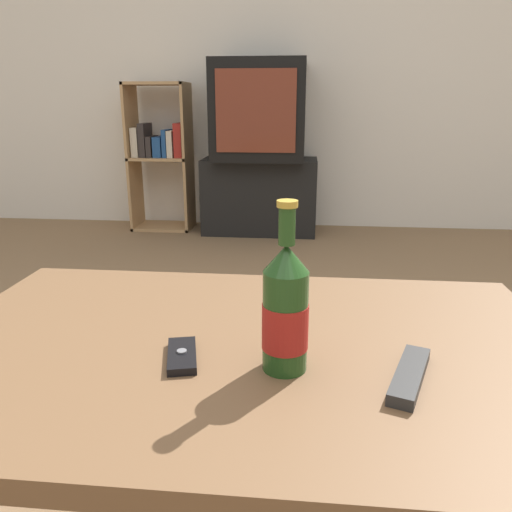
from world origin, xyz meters
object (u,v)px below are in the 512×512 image
(bookshelf, at_px, (160,152))
(beer_bottle, at_px, (285,311))
(cell_phone, at_px, (182,356))
(remote_control, at_px, (409,375))
(tv_stand, at_px, (260,196))
(television, at_px, (260,111))

(bookshelf, xyz_separation_m, beer_bottle, (1.04, -2.90, 0.03))
(cell_phone, bearing_deg, remote_control, -18.67)
(tv_stand, distance_m, cell_phone, 2.85)
(bookshelf, relative_size, beer_bottle, 3.74)
(tv_stand, relative_size, cell_phone, 6.62)
(beer_bottle, height_order, remote_control, beer_bottle)
(television, relative_size, bookshelf, 0.62)
(television, bearing_deg, tv_stand, 90.00)
(tv_stand, xyz_separation_m, remote_control, (0.50, -2.87, 0.24))
(television, height_order, beer_bottle, television)
(bookshelf, distance_m, beer_bottle, 3.08)
(cell_phone, bearing_deg, television, 78.88)
(television, relative_size, remote_control, 3.74)
(tv_stand, xyz_separation_m, cell_phone, (0.12, -2.83, 0.24))
(remote_control, bearing_deg, beer_bottle, -166.10)
(bookshelf, xyz_separation_m, cell_phone, (0.86, -2.88, -0.06))
(bookshelf, height_order, beer_bottle, bookshelf)
(remote_control, bearing_deg, tv_stand, 119.91)
(television, distance_m, bookshelf, 0.80)
(tv_stand, height_order, beer_bottle, beer_bottle)
(beer_bottle, height_order, cell_phone, beer_bottle)
(tv_stand, distance_m, television, 0.60)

